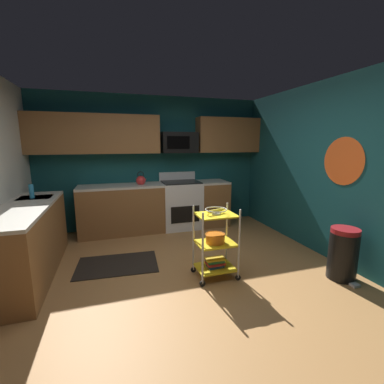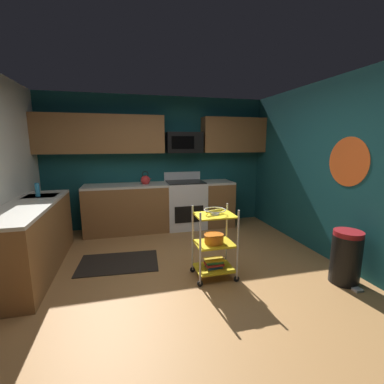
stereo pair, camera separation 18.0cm
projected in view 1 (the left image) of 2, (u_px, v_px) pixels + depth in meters
name	position (u px, v px, depth m)	size (l,w,h in m)	color
floor	(187.00, 283.00, 3.25)	(4.40, 4.80, 0.04)	#A87542
wall_back	(153.00, 163.00, 5.29)	(4.52, 0.06, 2.60)	#14474C
wall_right	(340.00, 172.00, 3.66)	(0.06, 4.80, 2.60)	#14474C
wall_flower_decal	(343.00, 161.00, 3.55)	(0.65, 0.65, 0.00)	#E5591E
counter_run	(116.00, 217.00, 4.38)	(3.65, 2.65, 0.92)	brown
oven_range	(181.00, 204.00, 5.27)	(0.76, 0.65, 1.10)	white
upper_cabinets	(149.00, 135.00, 4.97)	(4.40, 0.33, 0.70)	brown
microwave	(179.00, 143.00, 5.15)	(0.70, 0.39, 0.40)	black
rolling_cart	(215.00, 243.00, 3.30)	(0.54, 0.39, 0.91)	silver
fruit_bowl	(216.00, 210.00, 3.22)	(0.27, 0.27, 0.07)	silver
mixing_bowl_large	(215.00, 238.00, 3.29)	(0.25, 0.25, 0.11)	orange
book_stack	(215.00, 262.00, 3.35)	(0.25, 0.16, 0.12)	#1E4C8C
kettle	(141.00, 180.00, 4.95)	(0.21, 0.18, 0.26)	red
dish_soap_bottle	(31.00, 191.00, 3.71)	(0.06, 0.06, 0.20)	#2D8CBF
trash_can	(343.00, 254.00, 3.28)	(0.34, 0.42, 0.66)	black
floor_rug	(117.00, 265.00, 3.69)	(1.10, 0.70, 0.01)	black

